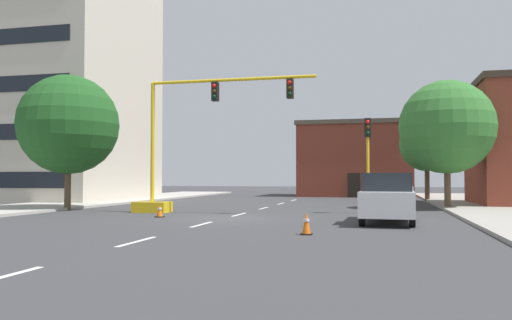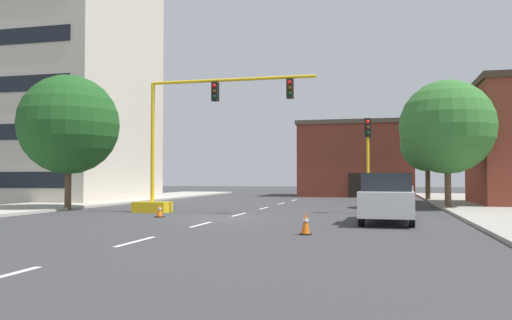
% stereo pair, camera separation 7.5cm
% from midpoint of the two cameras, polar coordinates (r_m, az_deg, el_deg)
% --- Properties ---
extents(ground_plane, '(160.00, 160.00, 0.00)m').
position_cam_midpoint_polar(ground_plane, '(23.24, -3.58, -6.39)').
color(ground_plane, '#38383A').
extents(sidewalk_left, '(6.00, 56.00, 0.14)m').
position_cam_midpoint_polar(sidewalk_left, '(36.16, -19.98, -4.56)').
color(sidewalk_left, '#B2ADA3').
rests_on(sidewalk_left, ground_plane).
extents(sidewalk_right, '(6.00, 56.00, 0.14)m').
position_cam_midpoint_polar(sidewalk_right, '(30.86, 25.31, -4.97)').
color(sidewalk_right, '#9E998E').
rests_on(sidewalk_right, ground_plane).
extents(lane_stripe_seg_1, '(0.16, 2.40, 0.01)m').
position_cam_midpoint_polar(lane_stripe_seg_1, '(15.35, -13.01, -8.66)').
color(lane_stripe_seg_1, silver).
rests_on(lane_stripe_seg_1, ground_plane).
extents(lane_stripe_seg_2, '(0.16, 2.40, 0.01)m').
position_cam_midpoint_polar(lane_stripe_seg_2, '(20.40, -6.07, -7.01)').
color(lane_stripe_seg_2, silver).
rests_on(lane_stripe_seg_2, ground_plane).
extents(lane_stripe_seg_3, '(0.16, 2.40, 0.01)m').
position_cam_midpoint_polar(lane_stripe_seg_3, '(25.64, -1.94, -5.97)').
color(lane_stripe_seg_3, silver).
rests_on(lane_stripe_seg_3, ground_plane).
extents(lane_stripe_seg_4, '(0.16, 2.40, 0.01)m').
position_cam_midpoint_polar(lane_stripe_seg_4, '(30.96, 0.77, -5.27)').
color(lane_stripe_seg_4, silver).
rests_on(lane_stripe_seg_4, ground_plane).
extents(lane_stripe_seg_5, '(0.16, 2.40, 0.01)m').
position_cam_midpoint_polar(lane_stripe_seg_5, '(36.34, 2.68, -4.76)').
color(lane_stripe_seg_5, silver).
rests_on(lane_stripe_seg_5, ground_plane).
extents(lane_stripe_seg_6, '(0.16, 2.40, 0.01)m').
position_cam_midpoint_polar(lane_stripe_seg_6, '(41.75, 4.09, -4.39)').
color(lane_stripe_seg_6, silver).
rests_on(lane_stripe_seg_6, ground_plane).
extents(building_tall_left, '(12.45, 13.12, 20.02)m').
position_cam_midpoint_polar(building_tall_left, '(45.47, -20.55, 8.61)').
color(building_tall_left, beige).
rests_on(building_tall_left, ground_plane).
extents(building_brick_center, '(10.81, 8.32, 7.10)m').
position_cam_midpoint_polar(building_brick_center, '(51.93, 10.78, 0.06)').
color(building_brick_center, brown).
rests_on(building_brick_center, ground_plane).
extents(traffic_signal_gantry, '(9.47, 1.20, 6.83)m').
position_cam_midpoint_polar(traffic_signal_gantry, '(27.27, -8.97, -0.94)').
color(traffic_signal_gantry, yellow).
rests_on(traffic_signal_gantry, ground_plane).
extents(traffic_light_pole_right, '(0.32, 0.47, 4.80)m').
position_cam_midpoint_polar(traffic_light_pole_right, '(26.90, 12.03, 1.78)').
color(traffic_light_pole_right, yellow).
rests_on(traffic_light_pole_right, ground_plane).
extents(tree_right_mid, '(5.42, 5.42, 7.44)m').
position_cam_midpoint_polar(tree_right_mid, '(32.11, 20.03, 3.39)').
color(tree_right_mid, brown).
rests_on(tree_right_mid, ground_plane).
extents(tree_right_far, '(4.10, 4.10, 6.38)m').
position_cam_midpoint_polar(tree_right_far, '(41.96, 18.08, 1.60)').
color(tree_right_far, brown).
rests_on(tree_right_far, ground_plane).
extents(tree_left_near, '(5.54, 5.54, 7.54)m').
position_cam_midpoint_polar(tree_left_near, '(31.02, -19.85, 3.64)').
color(tree_left_near, brown).
rests_on(tree_left_near, ground_plane).
extents(pickup_truck_white, '(2.17, 5.46, 1.99)m').
position_cam_midpoint_polar(pickup_truck_white, '(21.68, 14.07, -4.09)').
color(pickup_truck_white, white).
rests_on(pickup_truck_white, ground_plane).
extents(traffic_cone_roadside_a, '(0.36, 0.36, 0.61)m').
position_cam_midpoint_polar(traffic_cone_roadside_a, '(24.34, -10.56, -5.46)').
color(traffic_cone_roadside_a, black).
rests_on(traffic_cone_roadside_a, ground_plane).
extents(traffic_cone_roadside_b, '(0.36, 0.36, 0.72)m').
position_cam_midpoint_polar(traffic_cone_roadside_b, '(16.77, 5.39, -6.91)').
color(traffic_cone_roadside_b, black).
rests_on(traffic_cone_roadside_b, ground_plane).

